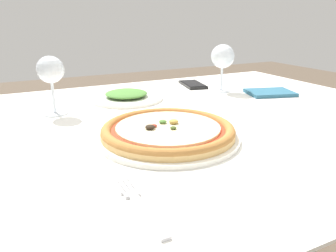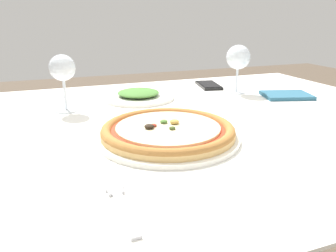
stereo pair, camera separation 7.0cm
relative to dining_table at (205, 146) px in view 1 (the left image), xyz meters
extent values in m
cube|color=brown|center=(0.00, 0.00, 0.07)|extent=(1.11, 0.92, 0.04)
cube|color=white|center=(0.00, 0.00, 0.09)|extent=(1.21, 1.02, 0.01)
cylinder|color=brown|center=(-0.49, 0.40, -0.31)|extent=(0.06, 0.06, 0.71)
cylinder|color=brown|center=(0.49, 0.40, -0.31)|extent=(0.06, 0.06, 0.71)
cylinder|color=white|center=(-0.18, -0.12, 0.10)|extent=(0.31, 0.31, 0.01)
cylinder|color=#E0B26B|center=(-0.18, -0.12, 0.11)|extent=(0.29, 0.29, 0.01)
torus|color=#B27538|center=(-0.18, -0.12, 0.11)|extent=(0.29, 0.29, 0.02)
cylinder|color=#BC381E|center=(-0.18, -0.12, 0.11)|extent=(0.25, 0.25, 0.00)
cylinder|color=beige|center=(-0.18, -0.12, 0.12)|extent=(0.23, 0.23, 0.00)
ellipsoid|color=#2D2319|center=(-0.22, -0.12, 0.13)|extent=(0.02, 0.02, 0.01)
ellipsoid|color=#BC9342|center=(-0.16, -0.11, 0.13)|extent=(0.02, 0.02, 0.01)
ellipsoid|color=#4C7A33|center=(-0.18, -0.10, 0.13)|extent=(0.02, 0.02, 0.01)
ellipsoid|color=#425123|center=(-0.17, -0.14, 0.12)|extent=(0.01, 0.01, 0.01)
ellipsoid|color=#A83323|center=(-0.20, -0.11, 0.12)|extent=(0.01, 0.01, 0.01)
cube|color=silver|center=(-0.33, -0.37, 0.09)|extent=(0.01, 0.11, 0.00)
cube|color=silver|center=(-0.33, -0.31, 0.09)|extent=(0.02, 0.01, 0.00)
cube|color=silver|center=(-0.34, -0.28, 0.09)|extent=(0.00, 0.05, 0.00)
cube|color=silver|center=(-0.33, -0.28, 0.09)|extent=(0.00, 0.05, 0.00)
cube|color=silver|center=(-0.33, -0.28, 0.09)|extent=(0.00, 0.05, 0.00)
cube|color=silver|center=(-0.32, -0.28, 0.09)|extent=(0.00, 0.05, 0.00)
cylinder|color=silver|center=(0.20, 0.22, 0.09)|extent=(0.06, 0.06, 0.00)
cylinder|color=silver|center=(0.20, 0.22, 0.14)|extent=(0.01, 0.01, 0.08)
sphere|color=silver|center=(0.20, 0.22, 0.21)|extent=(0.08, 0.08, 0.08)
cylinder|color=silver|center=(-0.37, 0.19, 0.09)|extent=(0.07, 0.07, 0.00)
cylinder|color=silver|center=(-0.37, 0.19, 0.14)|extent=(0.01, 0.01, 0.09)
sphere|color=silver|center=(-0.37, 0.19, 0.21)|extent=(0.07, 0.07, 0.07)
cube|color=black|center=(0.16, 0.35, 0.10)|extent=(0.10, 0.15, 0.01)
cube|color=black|center=(0.16, 0.35, 0.10)|extent=(0.08, 0.14, 0.00)
cylinder|color=white|center=(-0.14, 0.25, 0.10)|extent=(0.23, 0.23, 0.01)
ellipsoid|color=#4C8438|center=(-0.14, 0.25, 0.11)|extent=(0.13, 0.13, 0.02)
cube|color=#2D607A|center=(0.32, 0.11, 0.10)|extent=(0.17, 0.15, 0.01)
camera|label=1|loc=(-0.47, -0.72, 0.35)|focal=35.00mm
camera|label=2|loc=(-0.41, -0.74, 0.35)|focal=35.00mm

